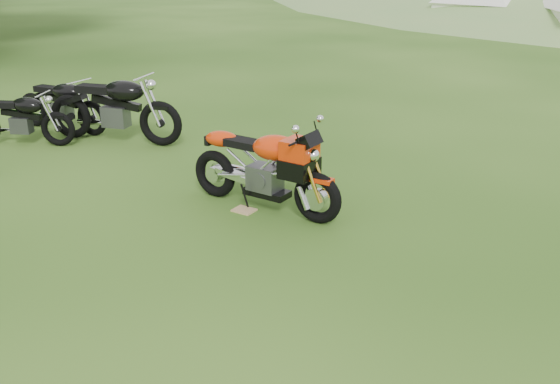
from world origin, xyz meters
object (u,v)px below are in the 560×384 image
(vintage_moto_c, at_px, (19,117))
(sport_motorcycle, at_px, (263,162))
(plywood_board, at_px, (244,210))
(vintage_moto_a, at_px, (61,103))
(vintage_moto_d, at_px, (114,106))

(vintage_moto_c, bearing_deg, sport_motorcycle, -28.24)
(sport_motorcycle, distance_m, plywood_board, 0.61)
(sport_motorcycle, distance_m, vintage_moto_c, 4.53)
(vintage_moto_c, bearing_deg, vintage_moto_a, 70.47)
(plywood_board, distance_m, vintage_moto_a, 4.66)
(vintage_moto_c, relative_size, vintage_moto_d, 0.77)
(sport_motorcycle, relative_size, vintage_moto_a, 1.07)
(plywood_board, bearing_deg, sport_motorcycle, 37.10)
(sport_motorcycle, bearing_deg, vintage_moto_a, 169.17)
(vintage_moto_a, distance_m, vintage_moto_c, 0.88)
(plywood_board, bearing_deg, vintage_moto_d, 145.24)
(sport_motorcycle, bearing_deg, plywood_board, -126.87)
(plywood_board, height_order, vintage_moto_a, vintage_moto_a)
(vintage_moto_a, relative_size, vintage_moto_d, 0.83)
(vintage_moto_a, height_order, vintage_moto_c, vintage_moto_a)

